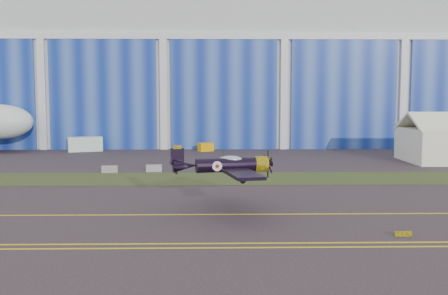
{
  "coord_description": "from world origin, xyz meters",
  "views": [
    {
      "loc": [
        9.0,
        -46.79,
        9.45
      ],
      "look_at": [
        10.08,
        5.23,
        4.5
      ],
      "focal_mm": 42.0,
      "sensor_mm": 36.0,
      "label": 1
    }
  ],
  "objects": [
    {
      "name": "ground",
      "position": [
        0.0,
        0.0,
        0.0
      ],
      "size": [
        260.0,
        260.0,
        0.0
      ],
      "primitive_type": "plane",
      "color": "#382D32",
      "rests_on": "ground"
    },
    {
      "name": "grass_median",
      "position": [
        0.0,
        14.0,
        0.02
      ],
      "size": [
        260.0,
        10.0,
        0.02
      ],
      "primitive_type": "cube",
      "color": "#475128",
      "rests_on": "ground"
    },
    {
      "name": "hangar",
      "position": [
        0.0,
        71.79,
        14.96
      ],
      "size": [
        220.0,
        45.7,
        30.0
      ],
      "color": "silver",
      "rests_on": "ground"
    },
    {
      "name": "taxiway_centreline",
      "position": [
        0.0,
        -5.0,
        0.01
      ],
      "size": [
        200.0,
        0.2,
        0.02
      ],
      "primitive_type": "cube",
      "color": "yellow",
      "rests_on": "ground"
    },
    {
      "name": "edge_line_near",
      "position": [
        0.0,
        -14.5,
        0.01
      ],
      "size": [
        80.0,
        0.2,
        0.02
      ],
      "primitive_type": "cube",
      "color": "yellow",
      "rests_on": "ground"
    },
    {
      "name": "edge_line_far",
      "position": [
        0.0,
        -13.5,
        0.01
      ],
      "size": [
        80.0,
        0.2,
        0.02
      ],
      "primitive_type": "cube",
      "color": "yellow",
      "rests_on": "ground"
    },
    {
      "name": "guard_board_right",
      "position": [
        22.0,
        -12.0,
        0.17
      ],
      "size": [
        1.2,
        0.15,
        0.35
      ],
      "primitive_type": "cube",
      "color": "yellow",
      "rests_on": "ground"
    },
    {
      "name": "warbird",
      "position": [
        10.08,
        -3.77,
        3.9
      ],
      "size": [
        11.85,
        13.37,
        3.44
      ],
      "rotation": [
        0.0,
        0.0,
        0.21
      ],
      "color": "black",
      "rests_on": "ground"
    },
    {
      "name": "shipping_container",
      "position": [
        -13.67,
        45.93,
        1.27
      ],
      "size": [
        6.3,
        4.13,
        2.54
      ],
      "primitive_type": "cube",
      "rotation": [
        0.0,
        0.0,
        0.33
      ],
      "color": "silver",
      "rests_on": "ground"
    },
    {
      "name": "tug",
      "position": [
        7.67,
        45.63,
        0.74
      ],
      "size": [
        2.96,
        2.48,
        1.48
      ],
      "primitive_type": "cube",
      "rotation": [
        0.0,
        0.0,
        0.43
      ],
      "color": "#FFAE05",
      "rests_on": "ground"
    },
    {
      "name": "barrier_a",
      "position": [
        -4.09,
        19.01,
        0.45
      ],
      "size": [
        2.06,
        0.83,
        0.9
      ],
      "primitive_type": "cube",
      "rotation": [
        0.0,
        0.0,
        0.12
      ],
      "color": "gray",
      "rests_on": "ground"
    },
    {
      "name": "barrier_b",
      "position": [
        1.41,
        19.82,
        0.45
      ],
      "size": [
        2.05,
        0.79,
        0.9
      ],
      "primitive_type": "cube",
      "rotation": [
        0.0,
        0.0,
        0.1
      ],
      "color": "#989D97",
      "rests_on": "ground"
    }
  ]
}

